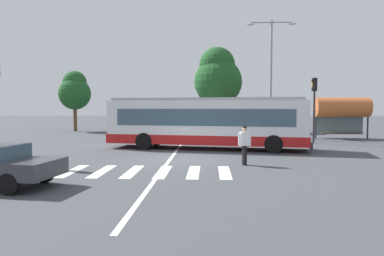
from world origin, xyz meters
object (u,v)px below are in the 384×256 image
at_px(parked_car_blue, 157,125).
at_px(parked_car_charcoal, 274,126).
at_px(traffic_light_far_corner, 314,99).
at_px(bus_stop_shelter, 342,108).
at_px(parked_car_silver, 185,126).
at_px(background_tree_left, 75,91).
at_px(twin_arm_street_lamp, 271,67).
at_px(parked_car_red, 245,126).
at_px(background_tree_right, 218,77).
at_px(pedestrian_crossing_street, 245,143).
at_px(parked_car_teal, 128,125).
at_px(city_transit_bus, 206,122).
at_px(parked_car_champagne, 213,126).

relative_size(parked_car_blue, parked_car_charcoal, 1.00).
xyz_separation_m(traffic_light_far_corner, bus_stop_shelter, (3.21, 3.58, -0.62)).
distance_m(parked_car_silver, background_tree_left, 12.39).
xyz_separation_m(parked_car_blue, parked_car_charcoal, (10.80, -0.78, 0.00)).
bearing_deg(twin_arm_street_lamp, parked_car_charcoal, 75.14).
distance_m(parked_car_red, bus_stop_shelter, 8.44).
xyz_separation_m(traffic_light_far_corner, background_tree_right, (-6.33, 12.31, 2.58)).
bearing_deg(parked_car_charcoal, bus_stop_shelter, -40.58).
distance_m(pedestrian_crossing_street, parked_car_red, 17.12).
xyz_separation_m(parked_car_red, parked_car_charcoal, (2.65, -0.23, 0.00)).
bearing_deg(parked_car_teal, pedestrian_crossing_street, -62.25).
distance_m(city_transit_bus, parked_car_champagne, 11.52).
bearing_deg(parked_car_champagne, pedestrian_crossing_street, -86.14).
relative_size(pedestrian_crossing_street, traffic_light_far_corner, 0.38).
bearing_deg(city_transit_bus, parked_car_blue, 111.86).
xyz_separation_m(city_transit_bus, parked_car_red, (3.41, 11.26, -0.82)).
height_order(bus_stop_shelter, background_tree_left, background_tree_left).
relative_size(city_transit_bus, parked_car_teal, 2.62).
height_order(city_transit_bus, parked_car_champagne, city_transit_bus).
relative_size(twin_arm_street_lamp, background_tree_left, 1.49).
relative_size(parked_car_charcoal, twin_arm_street_lamp, 0.50).
relative_size(city_transit_bus, parked_car_charcoal, 2.62).
distance_m(parked_car_teal, parked_car_red, 10.84).
height_order(pedestrian_crossing_street, parked_car_red, pedestrian_crossing_street).
distance_m(parked_car_blue, parked_car_silver, 2.69).
xyz_separation_m(background_tree_left, background_tree_right, (14.67, 1.39, 1.45)).
relative_size(bus_stop_shelter, background_tree_left, 0.67).
distance_m(city_transit_bus, pedestrian_crossing_street, 6.06).
bearing_deg(background_tree_right, parked_car_red, -62.98).
height_order(parked_car_teal, parked_car_champagne, same).
bearing_deg(parked_car_champagne, background_tree_right, 83.57).
height_order(pedestrian_crossing_street, traffic_light_far_corner, traffic_light_far_corner).
xyz_separation_m(parked_car_teal, parked_car_red, (10.84, -0.35, 0.00)).
bearing_deg(background_tree_left, parked_car_champagne, -12.02).
xyz_separation_m(city_transit_bus, pedestrian_crossing_street, (1.72, -5.77, -0.62)).
bearing_deg(parked_car_blue, parked_car_teal, -175.79).
distance_m(city_transit_bus, parked_car_blue, 12.75).
relative_size(traffic_light_far_corner, bus_stop_shelter, 1.09).
bearing_deg(parked_car_charcoal, city_transit_bus, -118.79).
xyz_separation_m(parked_car_silver, parked_car_champagne, (2.61, -0.12, 0.00)).
xyz_separation_m(pedestrian_crossing_street, background_tree_left, (-15.34, 20.27, 3.19)).
bearing_deg(city_transit_bus, parked_car_teal, 122.59).
height_order(traffic_light_far_corner, bus_stop_shelter, traffic_light_far_corner).
bearing_deg(twin_arm_street_lamp, parked_car_silver, 147.21).
relative_size(parked_car_champagne, twin_arm_street_lamp, 0.50).
bearing_deg(parked_car_teal, city_transit_bus, -57.41).
xyz_separation_m(parked_car_red, twin_arm_street_lamp, (1.60, -4.21, 4.86)).
height_order(parked_car_charcoal, traffic_light_far_corner, traffic_light_far_corner).
xyz_separation_m(pedestrian_crossing_street, parked_car_blue, (-6.46, 17.58, -0.20)).
bearing_deg(parked_car_charcoal, traffic_light_far_corner, -79.93).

